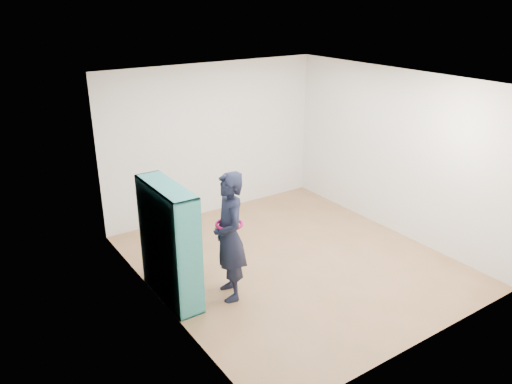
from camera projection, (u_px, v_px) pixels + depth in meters
floor at (292, 261)px, 7.27m from camera, size 4.50×4.50×0.00m
ceiling at (297, 81)px, 6.31m from camera, size 4.50×4.50×0.00m
wall_left at (158, 210)px, 5.75m from camera, size 0.02×4.50×2.60m
wall_right at (395, 153)px, 7.83m from camera, size 0.02×4.50×2.60m
wall_back at (213, 140)px, 8.52m from camera, size 4.00×0.02×2.60m
wall_front at (431, 240)px, 5.05m from camera, size 4.00×0.02×2.60m
bookshelf at (168, 245)px, 6.14m from camera, size 0.33×1.14×1.52m
person at (229, 237)px, 6.14m from camera, size 0.55×0.70×1.67m
smartphone at (217, 228)px, 6.12m from camera, size 0.03×0.11×0.14m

